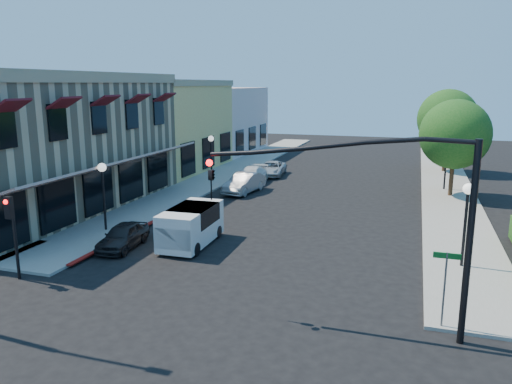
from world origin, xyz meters
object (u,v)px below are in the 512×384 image
(parked_car_a, at_px, (123,236))
(street_tree_a, at_px, (455,134))
(parked_car_b, at_px, (244,183))
(parked_car_c, at_px, (250,176))
(secondary_signal, at_px, (12,222))
(signal_mast_arm, at_px, (393,202))
(street_name_sign, at_px, (445,278))
(street_tree_b, at_px, (448,119))
(white_van, at_px, (191,224))
(lamppost_left_far, at_px, (211,147))
(lamppost_left_near, at_px, (103,179))
(lamppost_right_near, at_px, (467,204))
(lamppost_right_far, at_px, (447,152))
(parked_car_d, at_px, (272,169))

(parked_car_a, bearing_deg, street_tree_a, 42.00)
(parked_car_b, distance_m, parked_car_c, 2.90)
(secondary_signal, height_order, parked_car_a, secondary_signal)
(street_tree_a, xyz_separation_m, signal_mast_arm, (-2.94, -20.50, -0.11))
(street_name_sign, bearing_deg, street_tree_b, 87.50)
(street_name_sign, xyz_separation_m, white_van, (-10.89, 5.14, -0.65))
(street_tree_b, xyz_separation_m, lamppost_left_far, (-17.30, -10.00, -1.81))
(signal_mast_arm, bearing_deg, lamppost_left_far, 125.00)
(street_name_sign, bearing_deg, parked_car_c, 123.07)
(lamppost_left_near, distance_m, lamppost_right_near, 17.00)
(street_name_sign, height_order, parked_car_b, street_name_sign)
(white_van, bearing_deg, parked_car_a, -154.46)
(signal_mast_arm, distance_m, white_van, 11.36)
(parked_car_c, bearing_deg, secondary_signal, -97.31)
(street_tree_b, height_order, street_name_sign, street_tree_b)
(street_tree_a, bearing_deg, lamppost_right_far, 98.53)
(lamppost_left_near, bearing_deg, white_van, -7.34)
(lamppost_left_near, height_order, lamppost_right_far, same)
(white_van, height_order, parked_car_d, white_van)
(lamppost_left_near, height_order, parked_car_c, lamppost_left_near)
(lamppost_left_far, distance_m, parked_car_c, 3.83)
(street_tree_b, height_order, parked_car_c, street_tree_b)
(street_name_sign, height_order, lamppost_right_far, lamppost_right_far)
(secondary_signal, xyz_separation_m, parked_car_c, (2.70, 20.45, -1.68))
(street_tree_b, xyz_separation_m, parked_car_d, (-13.60, -6.00, -3.97))
(white_van, bearing_deg, lamppost_left_far, 109.21)
(parked_car_b, bearing_deg, street_name_sign, -45.92)
(white_van, relative_size, parked_car_b, 0.99)
(parked_car_a, relative_size, parked_car_b, 0.82)
(street_tree_b, bearing_deg, parked_car_c, -144.28)
(lamppost_right_near, height_order, parked_car_b, lamppost_right_near)
(street_name_sign, relative_size, parked_car_c, 0.57)
(street_tree_a, height_order, signal_mast_arm, street_tree_a)
(parked_car_a, bearing_deg, lamppost_left_near, 134.14)
(street_tree_a, relative_size, lamppost_left_far, 1.82)
(lamppost_left_near, relative_size, white_van, 0.87)
(secondary_signal, distance_m, parked_car_b, 17.96)
(street_name_sign, distance_m, lamppost_right_far, 21.85)
(secondary_signal, distance_m, parked_car_c, 20.70)
(signal_mast_arm, distance_m, lamppost_left_far, 25.07)
(signal_mast_arm, height_order, secondary_signal, signal_mast_arm)
(street_tree_a, distance_m, parked_car_c, 14.54)
(lamppost_left_near, xyz_separation_m, parked_car_a, (2.30, -2.00, -2.16))
(signal_mast_arm, bearing_deg, street_tree_b, 84.49)
(street_name_sign, bearing_deg, parked_car_d, 117.33)
(street_tree_b, xyz_separation_m, lamppost_right_near, (-0.30, -24.00, -1.81))
(parked_car_c, relative_size, parked_car_d, 1.06)
(street_tree_a, relative_size, lamppost_left_near, 1.82)
(street_tree_a, bearing_deg, street_tree_b, 90.00)
(street_tree_a, height_order, lamppost_left_far, street_tree_a)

